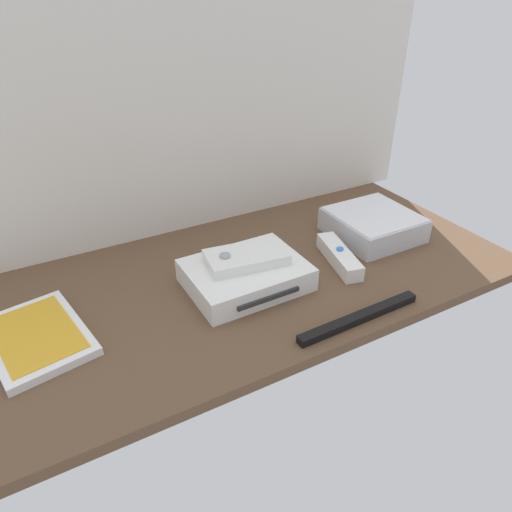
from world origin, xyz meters
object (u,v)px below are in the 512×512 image
object	(u,v)px
remote_classic_pad	(246,257)
sensor_bar	(359,318)
mini_computer	(373,224)
remote_wand	(339,256)
game_case	(37,337)
game_console	(246,275)

from	to	relation	value
remote_classic_pad	sensor_bar	xyz separation A→B (cm)	(10.98, -19.08, -4.71)
mini_computer	remote_wand	xyz separation A→B (cm)	(-13.39, -5.66, -1.13)
remote_wand	remote_classic_pad	size ratio (longest dim) A/B	0.99
game_case	sensor_bar	bearing A→B (deg)	-33.57
mini_computer	remote_classic_pad	bearing A→B (deg)	-175.25
game_case	remote_classic_pad	world-z (taller)	remote_classic_pad
remote_classic_pad	sensor_bar	world-z (taller)	remote_classic_pad
remote_classic_pad	sensor_bar	size ratio (longest dim) A/B	0.64
game_console	game_case	world-z (taller)	game_console
mini_computer	remote_classic_pad	size ratio (longest dim) A/B	1.11
remote_classic_pad	sensor_bar	bearing A→B (deg)	-52.21
remote_wand	remote_classic_pad	xyz separation A→B (cm)	(-19.15, 2.96, 3.90)
mini_computer	game_case	bearing A→B (deg)	-179.11
remote_classic_pad	game_case	bearing A→B (deg)	-174.71
game_case	sensor_bar	xyz separation A→B (cm)	(47.26, -20.71, -0.06)
sensor_bar	remote_wand	bearing A→B (deg)	62.14
game_case	remote_wand	distance (cm)	55.62
game_console	mini_computer	size ratio (longest dim) A/B	1.24
game_console	remote_wand	bearing A→B (deg)	-6.81
remote_classic_pad	mini_computer	bearing A→B (deg)	12.61
game_console	remote_wand	world-z (taller)	game_console
remote_wand	sensor_bar	distance (cm)	18.09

